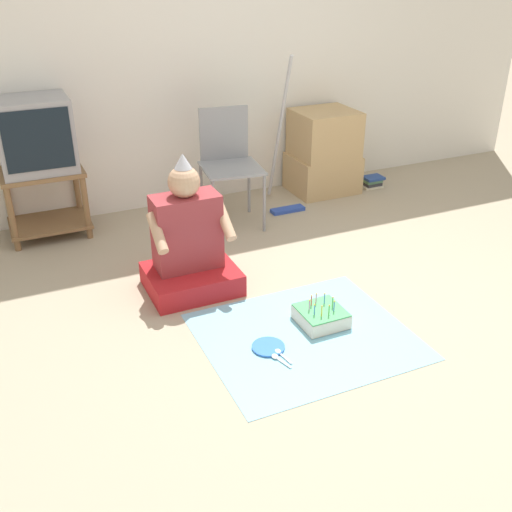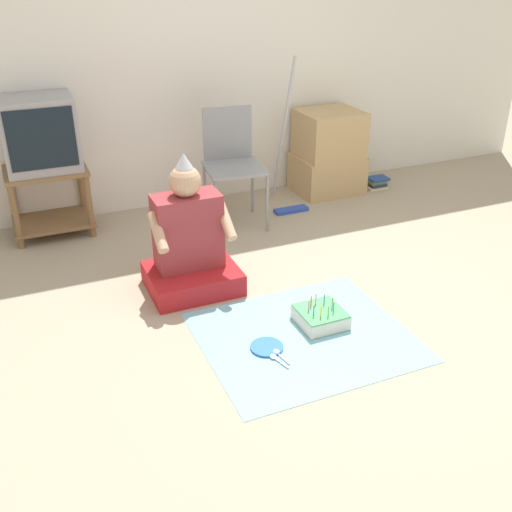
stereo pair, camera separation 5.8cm
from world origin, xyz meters
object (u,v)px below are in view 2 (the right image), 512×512
object	(u,v)px
folding_chair	(232,158)
dust_mop	(287,166)
tv	(39,134)
person_seated	(190,246)
cardboard_box_stack	(328,153)
paper_plate	(267,347)
book_pile	(377,183)
birthday_cake	(321,317)

from	to	relation	value
folding_chair	dust_mop	bearing A→B (deg)	6.71
tv	person_seated	xyz separation A→B (m)	(0.70, -1.19, -0.47)
cardboard_box_stack	paper_plate	bearing A→B (deg)	-126.69
tv	cardboard_box_stack	world-z (taller)	tv
person_seated	book_pile	bearing A→B (deg)	26.58
dust_mop	birthday_cake	xyz separation A→B (m)	(-0.58, -1.64, -0.31)
book_pile	paper_plate	xyz separation A→B (m)	(-1.90, -1.83, -0.04)
dust_mop	birthday_cake	size ratio (longest dim) A/B	4.82
book_pile	birthday_cake	distance (m)	2.31
cardboard_box_stack	person_seated	bearing A→B (deg)	-144.53
tv	folding_chair	bearing A→B (deg)	-13.15
birthday_cake	paper_plate	distance (m)	0.39
cardboard_box_stack	book_pile	xyz separation A→B (m)	(0.45, -0.12, -0.30)
cardboard_box_stack	dust_mop	size ratio (longest dim) A/B	0.58
tv	folding_chair	size ratio (longest dim) A/B	0.59
folding_chair	person_seated	size ratio (longest dim) A/B	1.00
folding_chair	book_pile	world-z (taller)	folding_chair
folding_chair	dust_mop	size ratio (longest dim) A/B	0.70
folding_chair	person_seated	world-z (taller)	person_seated
person_seated	tv	bearing A→B (deg)	120.33
folding_chair	dust_mop	world-z (taller)	dust_mop
folding_chair	paper_plate	distance (m)	1.81
cardboard_box_stack	birthday_cake	size ratio (longest dim) A/B	2.77
folding_chair	cardboard_box_stack	distance (m)	1.04
cardboard_box_stack	book_pile	bearing A→B (deg)	-14.24
book_pile	cardboard_box_stack	bearing A→B (deg)	165.76
cardboard_box_stack	dust_mop	world-z (taller)	dust_mop
folding_chair	paper_plate	size ratio (longest dim) A/B	4.85
book_pile	paper_plate	world-z (taller)	book_pile
folding_chair	dust_mop	distance (m)	0.52
folding_chair	cardboard_box_stack	world-z (taller)	folding_chair
birthday_cake	paper_plate	bearing A→B (deg)	-165.77
paper_plate	person_seated	bearing A→B (deg)	101.55
cardboard_box_stack	dust_mop	bearing A→B (deg)	-157.14
dust_mop	book_pile	bearing A→B (deg)	5.66
person_seated	cardboard_box_stack	bearing A→B (deg)	35.47
folding_chair	dust_mop	xyz separation A→B (m)	(0.49, 0.06, -0.15)
book_pile	person_seated	world-z (taller)	person_seated
dust_mop	paper_plate	size ratio (longest dim) A/B	6.89
person_seated	birthday_cake	world-z (taller)	person_seated
book_pile	person_seated	bearing A→B (deg)	-153.42
tv	cardboard_box_stack	bearing A→B (deg)	-1.02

